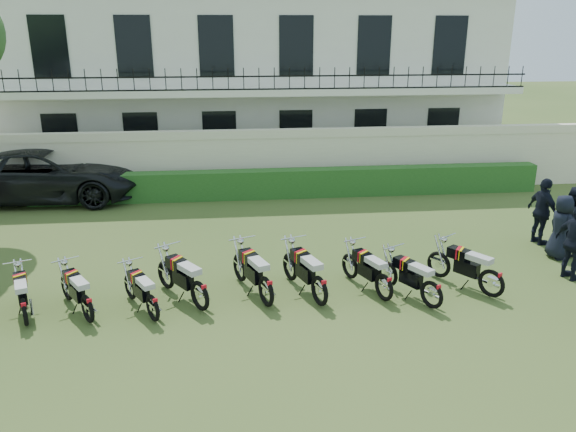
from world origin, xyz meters
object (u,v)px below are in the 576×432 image
object	(u,v)px
officer_2	(575,243)
officer_4	(573,220)
motorcycle_6	(320,284)
officer_5	(542,212)
motorcycle_5	(266,284)
motorcycle_8	(432,288)
motorcycle_3	(152,302)
motorcycle_2	(87,302)
officer_3	(561,227)
motorcycle_9	(492,277)
suv	(47,175)
motorcycle_7	(384,281)
motorcycle_1	(24,306)
motorcycle_4	(199,289)

from	to	relation	value
officer_2	officer_4	size ratio (longest dim) A/B	1.01
motorcycle_6	officer_5	distance (m)	7.37
motorcycle_5	motorcycle_8	bearing A→B (deg)	-29.02
motorcycle_3	officer_5	distance (m)	10.75
motorcycle_2	officer_3	xyz separation A→B (m)	(11.45, 2.29, 0.38)
motorcycle_6	officer_3	xyz separation A→B (m)	(6.65, 2.05, 0.32)
officer_5	motorcycle_6	bearing A→B (deg)	104.11
motorcycle_8	motorcycle_9	size ratio (longest dim) A/B	1.00
motorcycle_8	suv	bearing A→B (deg)	109.53
motorcycle_2	suv	distance (m)	9.75
suv	officer_2	size ratio (longest dim) A/B	3.51
officer_4	motorcycle_5	bearing A→B (deg)	112.99
motorcycle_3	motorcycle_7	world-z (taller)	motorcycle_7
motorcycle_1	motorcycle_9	bearing A→B (deg)	-19.55
motorcycle_7	motorcycle_9	distance (m)	2.42
officer_3	officer_5	world-z (taller)	officer_5
motorcycle_4	motorcycle_7	distance (m)	4.00
motorcycle_8	officer_5	size ratio (longest dim) A/B	0.92
officer_3	officer_5	xyz separation A→B (m)	(0.05, 1.01, 0.09)
officer_2	motorcycle_7	bearing A→B (deg)	80.12
motorcycle_5	motorcycle_3	bearing A→B (deg)	168.30
motorcycle_2	officer_4	distance (m)	12.22
officer_3	officer_5	size ratio (longest dim) A/B	0.91
motorcycle_2	motorcycle_7	world-z (taller)	motorcycle_7
motorcycle_3	officer_3	distance (m)	10.42
motorcycle_5	motorcycle_4	bearing A→B (deg)	160.34
motorcycle_2	motorcycle_8	size ratio (longest dim) A/B	0.94
motorcycle_5	motorcycle_7	bearing A→B (deg)	-21.53
motorcycle_8	motorcycle_9	xyz separation A→B (m)	(1.50, 0.37, 0.03)
motorcycle_1	motorcycle_4	bearing A→B (deg)	-16.41
motorcycle_5	motorcycle_9	xyz separation A→B (m)	(5.01, -0.09, -0.02)
motorcycle_8	officer_2	size ratio (longest dim) A/B	0.94
motorcycle_3	motorcycle_8	bearing A→B (deg)	-30.55
motorcycle_2	officer_3	distance (m)	11.68
motorcycle_1	motorcycle_2	size ratio (longest dim) A/B	1.05
motorcycle_7	officer_2	bearing A→B (deg)	-14.23
motorcycle_1	motorcycle_2	world-z (taller)	motorcycle_2
motorcycle_3	motorcycle_4	xyz separation A→B (m)	(0.94, 0.36, 0.07)
motorcycle_5	officer_2	size ratio (longest dim) A/B	1.08
suv	motorcycle_3	bearing A→B (deg)	-152.06
motorcycle_3	officer_2	xyz separation A→B (m)	(9.72, 1.08, 0.47)
motorcycle_3	motorcycle_7	size ratio (longest dim) A/B	0.88
motorcycle_4	motorcycle_1	bearing A→B (deg)	149.19
motorcycle_1	motorcycle_4	world-z (taller)	motorcycle_4
motorcycle_7	officer_4	distance (m)	6.13
officer_3	motorcycle_2	bearing A→B (deg)	97.42
motorcycle_4	motorcycle_6	bearing A→B (deg)	-36.09
officer_5	motorcycle_5	bearing A→B (deg)	100.33
officer_4	officer_5	bearing A→B (deg)	38.82
officer_3	motorcycle_4	bearing A→B (deg)	98.42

